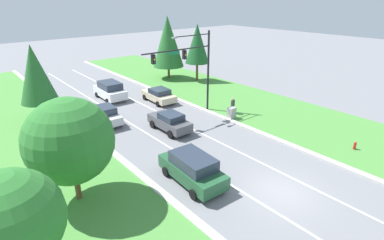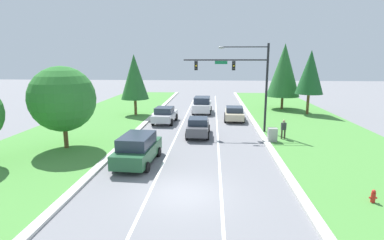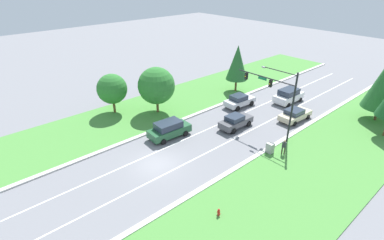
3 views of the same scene
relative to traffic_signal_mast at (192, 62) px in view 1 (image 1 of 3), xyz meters
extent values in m
plane|color=slate|center=(-3.97, -13.18, -5.27)|extent=(160.00, 160.00, 0.00)
cube|color=beige|center=(1.68, -13.18, -5.20)|extent=(0.50, 90.00, 0.15)
cube|color=beige|center=(-9.62, -13.18, -5.20)|extent=(0.50, 90.00, 0.15)
cube|color=#4C8E3D|center=(6.93, -13.18, -5.23)|extent=(10.00, 90.00, 0.08)
cube|color=white|center=(-5.77, -13.18, -5.27)|extent=(0.14, 81.00, 0.01)
cube|color=white|center=(-2.17, -13.18, -5.27)|extent=(0.14, 81.00, 0.01)
cylinder|color=black|center=(2.11, 0.01, -1.31)|extent=(0.20, 0.20, 7.93)
cylinder|color=black|center=(-1.58, 0.01, 1.23)|extent=(7.38, 0.12, 0.12)
cube|color=#147042|center=(-1.95, 0.01, 1.01)|extent=(1.10, 0.04, 0.28)
cylinder|color=black|center=(0.08, 0.01, 2.34)|extent=(4.06, 0.09, 0.09)
ellipsoid|color=gray|center=(-1.95, 0.01, 2.29)|extent=(0.56, 0.28, 0.20)
cube|color=black|center=(-0.84, 0.01, 0.73)|extent=(0.28, 0.32, 0.80)
sphere|color=#2D2D2D|center=(-0.84, -0.16, 0.96)|extent=(0.16, 0.16, 0.16)
sphere|color=yellow|center=(-0.84, -0.16, 0.73)|extent=(0.16, 0.16, 0.16)
sphere|color=#2D2D2D|center=(-0.84, -0.16, 0.50)|extent=(0.16, 0.16, 0.16)
cube|color=black|center=(-4.16, 0.01, 0.73)|extent=(0.28, 0.32, 0.80)
sphere|color=#2D2D2D|center=(-4.16, -0.16, 0.96)|extent=(0.16, 0.16, 0.16)
sphere|color=yellow|center=(-4.16, -0.16, 0.73)|extent=(0.16, 0.16, 0.16)
sphere|color=#2D2D2D|center=(-4.16, -0.16, 0.50)|extent=(0.16, 0.16, 0.16)
cube|color=silver|center=(-7.60, 3.48, -4.55)|extent=(2.18, 4.58, 0.72)
cube|color=#283342|center=(-7.61, 3.21, -3.88)|extent=(1.84, 2.11, 0.62)
cylinder|color=black|center=(-6.58, 4.81, -4.90)|extent=(0.28, 0.75, 0.74)
cylinder|color=black|center=(-8.46, 4.92, -4.90)|extent=(0.28, 0.75, 0.74)
cylinder|color=black|center=(-6.74, 2.04, -4.90)|extent=(0.28, 0.75, 0.74)
cylinder|color=black|center=(-8.62, 2.15, -4.90)|extent=(0.28, 0.75, 0.74)
cube|color=white|center=(-3.94, 9.79, -4.51)|extent=(2.20, 4.83, 0.93)
cube|color=#283342|center=(-3.94, 9.67, -3.66)|extent=(1.95, 2.91, 0.76)
cylinder|color=black|center=(-2.88, 11.25, -4.97)|extent=(0.25, 0.61, 0.60)
cylinder|color=black|center=(-4.93, 11.30, -4.97)|extent=(0.25, 0.61, 0.60)
cylinder|color=black|center=(-2.95, 8.29, -4.97)|extent=(0.25, 0.61, 0.60)
cylinder|color=black|center=(-5.00, 8.34, -4.97)|extent=(0.25, 0.61, 0.60)
cube|color=beige|center=(-0.26, 5.46, -4.63)|extent=(2.16, 4.70, 0.68)
cube|color=#283342|center=(-0.27, 5.18, -4.02)|extent=(1.85, 2.15, 0.53)
cylinder|color=black|center=(0.76, 6.84, -4.97)|extent=(0.27, 0.62, 0.61)
cylinder|color=black|center=(-1.15, 6.93, -4.97)|extent=(0.27, 0.62, 0.61)
cylinder|color=black|center=(0.64, 3.98, -4.97)|extent=(0.27, 0.62, 0.61)
cylinder|color=black|center=(-1.28, 4.07, -4.97)|extent=(0.27, 0.62, 0.61)
cube|color=#235633|center=(-7.38, -8.92, -4.53)|extent=(2.29, 4.96, 0.85)
cube|color=#283342|center=(-7.39, -9.04, -3.74)|extent=(1.98, 3.01, 0.73)
cylinder|color=black|center=(-6.31, -7.48, -4.95)|extent=(0.28, 0.66, 0.65)
cylinder|color=black|center=(-8.28, -7.36, -4.95)|extent=(0.28, 0.66, 0.65)
cylinder|color=black|center=(-6.49, -10.48, -4.95)|extent=(0.28, 0.66, 0.65)
cylinder|color=black|center=(-8.46, -10.36, -4.95)|extent=(0.28, 0.66, 0.65)
cube|color=#4C4C51|center=(-3.87, -1.63, -4.55)|extent=(1.79, 4.42, 0.75)
cube|color=#283342|center=(-3.87, -1.90, -3.91)|extent=(1.60, 1.99, 0.53)
cylinder|color=black|center=(-3.00, -0.27, -4.92)|extent=(0.24, 0.70, 0.70)
cylinder|color=black|center=(-4.73, -0.26, -4.92)|extent=(0.24, 0.70, 0.70)
cylinder|color=black|center=(-3.01, -3.00, -4.92)|extent=(0.24, 0.70, 0.70)
cylinder|color=black|center=(-4.74, -2.99, -4.92)|extent=(0.24, 0.70, 0.70)
cube|color=#9E9E99|center=(2.18, -3.31, -4.69)|extent=(0.70, 0.60, 1.16)
cylinder|color=#42382D|center=(3.11, -2.49, -4.85)|extent=(0.14, 0.14, 0.84)
cylinder|color=#42382D|center=(3.36, -2.43, -4.85)|extent=(0.14, 0.14, 0.84)
cube|color=#333338|center=(3.23, -2.46, -4.13)|extent=(0.42, 0.30, 0.60)
sphere|color=tan|center=(3.23, -2.46, -3.69)|extent=(0.22, 0.22, 0.22)
cylinder|color=red|center=(4.80, -13.63, -5.00)|extent=(0.20, 0.20, 0.55)
sphere|color=red|center=(4.80, -13.63, -4.66)|extent=(0.18, 0.18, 0.18)
cylinder|color=red|center=(4.68, -13.63, -4.97)|extent=(0.10, 0.09, 0.09)
cylinder|color=red|center=(4.92, -13.63, -4.97)|extent=(0.10, 0.09, 0.09)
cylinder|color=brown|center=(6.53, 12.95, -4.39)|extent=(0.32, 0.32, 1.77)
cone|color=#28662D|center=(6.53, 12.95, -0.11)|extent=(4.24, 4.24, 6.78)
cylinder|color=brown|center=(-13.54, -6.12, -4.29)|extent=(0.32, 0.32, 1.97)
sphere|color=#2D752D|center=(-13.54, -6.12, -1.53)|extent=(4.75, 4.75, 4.75)
cylinder|color=brown|center=(8.75, 9.39, -4.02)|extent=(0.32, 0.32, 2.51)
cone|color=#1E5628|center=(8.75, 9.39, -0.20)|extent=(3.20, 3.20, 5.12)
sphere|color=#2D752D|center=(-17.20, -10.45, -1.91)|extent=(3.85, 3.85, 3.85)
cylinder|color=brown|center=(-11.73, 7.41, -4.28)|extent=(0.32, 0.32, 1.98)
cone|color=#28662D|center=(-11.73, 7.41, -0.71)|extent=(3.22, 3.22, 5.15)
camera|label=1|loc=(-17.65, -21.26, 5.59)|focal=28.00mm
camera|label=2|loc=(-2.67, -26.98, 1.33)|focal=28.00mm
camera|label=3|loc=(16.32, -26.63, 11.80)|focal=28.00mm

